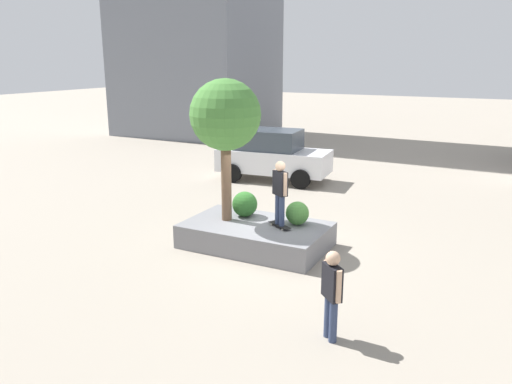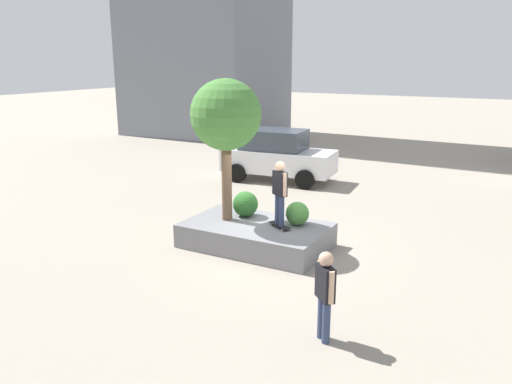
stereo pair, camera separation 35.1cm
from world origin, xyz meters
The scene contains 9 objects.
ground_plane centered at (0.00, 0.00, 0.00)m, with size 120.00×120.00×0.00m, color #9E9384.
planter_ledge centered at (-0.39, -0.16, 0.32)m, with size 3.85×2.34×0.64m, color gray.
plaza_tree centered at (-1.29, -0.20, 3.52)m, with size 1.91×1.91×3.88m.
boxwood_shrub centered at (-0.99, 0.31, 1.01)m, with size 0.72×0.72×0.72m, color #2D6628.
hedge_clump centered at (0.62, 0.31, 0.96)m, with size 0.64×0.64×0.64m, color #4C8C3D.
skateboard centered at (0.30, -0.13, 0.70)m, with size 0.79×0.59×0.07m.
skateboarder centered at (0.30, -0.13, 1.72)m, with size 0.51×0.42×1.73m.
police_car centered at (-3.37, 7.14, 1.09)m, with size 4.79×2.52×2.15m.
passerby_with_bag centered at (3.02, -3.82, 1.00)m, with size 0.47×0.46×1.73m.
Camera 1 is at (5.66, -11.94, 5.02)m, focal length 35.84 mm.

